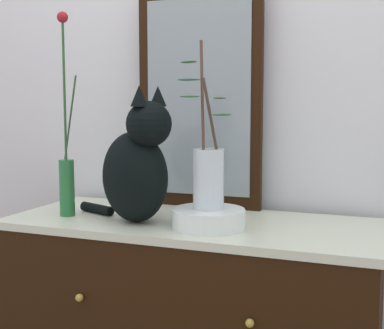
{
  "coord_description": "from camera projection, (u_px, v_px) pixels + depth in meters",
  "views": [
    {
      "loc": [
        0.61,
        -1.59,
        1.3
      ],
      "look_at": [
        0.0,
        0.0,
        1.11
      ],
      "focal_mm": 50.71,
      "sensor_mm": 36.0,
      "label": 1
    }
  ],
  "objects": [
    {
      "name": "cat_sitting",
      "position": [
        137.0,
        166.0,
        1.69
      ],
      "size": [
        0.4,
        0.25,
        0.43
      ],
      "color": "black",
      "rests_on": "sideboard"
    },
    {
      "name": "bowl_porcelain",
      "position": [
        208.0,
        218.0,
        1.63
      ],
      "size": [
        0.22,
        0.22,
        0.06
      ],
      "primitive_type": "cylinder",
      "color": "white",
      "rests_on": "sideboard"
    },
    {
      "name": "vase_glass_clear",
      "position": [
        208.0,
        173.0,
        1.61
      ],
      "size": [
        0.18,
        0.13,
        0.5
      ],
      "color": "silver",
      "rests_on": "bowl_porcelain"
    },
    {
      "name": "wall_back",
      "position": [
        224.0,
        104.0,
        2.0
      ],
      "size": [
        4.4,
        0.08,
        2.6
      ],
      "primitive_type": "cube",
      "color": "silver",
      "rests_on": "ground_plane"
    },
    {
      "name": "vase_slim_green",
      "position": [
        67.0,
        168.0,
        1.79
      ],
      "size": [
        0.07,
        0.05,
        0.67
      ],
      "color": "#276833",
      "rests_on": "sideboard"
    },
    {
      "name": "mirror_leaning",
      "position": [
        199.0,
        98.0,
        1.93
      ],
      "size": [
        0.46,
        0.03,
        0.78
      ],
      "color": "black",
      "rests_on": "sideboard"
    }
  ]
}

